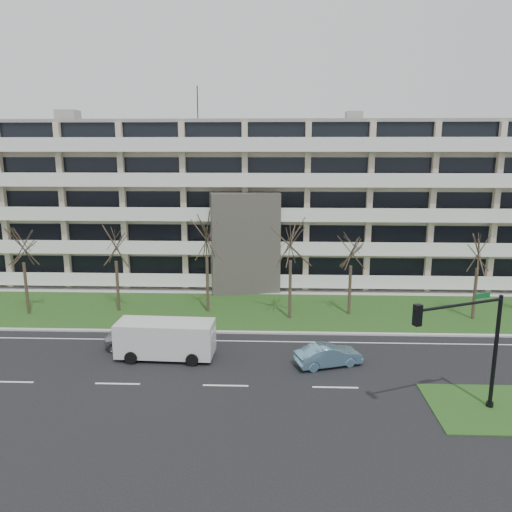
{
  "coord_description": "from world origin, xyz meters",
  "views": [
    {
      "loc": [
        2.58,
        -25.18,
        12.72
      ],
      "look_at": [
        1.31,
        10.0,
        5.15
      ],
      "focal_mm": 35.0,
      "sensor_mm": 36.0,
      "label": 1
    }
  ],
  "objects_px": {
    "silver_pickup": "(147,337)",
    "white_van": "(167,336)",
    "blue_sedan": "(328,355)",
    "traffic_signal": "(470,338)"
  },
  "relations": [
    {
      "from": "blue_sedan",
      "to": "traffic_signal",
      "type": "relative_size",
      "value": 0.65
    },
    {
      "from": "white_van",
      "to": "silver_pickup",
      "type": "bearing_deg",
      "value": 140.25
    },
    {
      "from": "blue_sedan",
      "to": "white_van",
      "type": "distance_m",
      "value": 9.94
    },
    {
      "from": "silver_pickup",
      "to": "white_van",
      "type": "distance_m",
      "value": 2.28
    },
    {
      "from": "silver_pickup",
      "to": "blue_sedan",
      "type": "height_order",
      "value": "silver_pickup"
    },
    {
      "from": "blue_sedan",
      "to": "white_van",
      "type": "bearing_deg",
      "value": 66.15
    },
    {
      "from": "silver_pickup",
      "to": "white_van",
      "type": "xyz_separation_m",
      "value": [
        1.61,
        -1.46,
        0.67
      ]
    },
    {
      "from": "silver_pickup",
      "to": "blue_sedan",
      "type": "xyz_separation_m",
      "value": [
        11.49,
        -2.32,
        -0.06
      ]
    },
    {
      "from": "blue_sedan",
      "to": "traffic_signal",
      "type": "height_order",
      "value": "traffic_signal"
    },
    {
      "from": "white_van",
      "to": "traffic_signal",
      "type": "bearing_deg",
      "value": -18.84
    }
  ]
}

